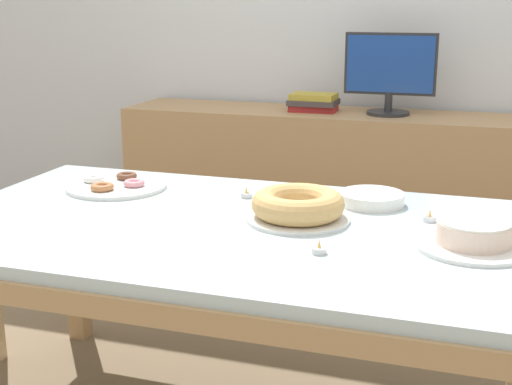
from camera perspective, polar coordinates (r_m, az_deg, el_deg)
name	(u,v)px	position (r m, az deg, el deg)	size (l,w,h in m)	color
wall_back	(352,14)	(3.72, 7.68, 14.00)	(8.00, 0.10, 2.60)	silver
dining_table	(235,247)	(2.14, -1.70, -4.37)	(1.85, 1.07, 0.72)	silver
sideboard	(335,197)	(3.56, 6.30, -0.33)	(2.09, 0.44, 0.84)	tan
computer_monitor	(390,74)	(3.40, 10.66, 9.29)	(0.42, 0.20, 0.38)	#262628
book_stack	(314,102)	(3.49, 4.62, 7.20)	(0.23, 0.18, 0.09)	maroon
cake_chocolate_round	(473,236)	(1.98, 17.00, -3.38)	(0.31, 0.31, 0.08)	white
cake_golden_bundt	(298,206)	(2.13, 3.37, -1.11)	(0.31, 0.31, 0.09)	white
pastry_platter	(116,185)	(2.55, -11.16, 0.59)	(0.35, 0.35, 0.04)	white
plate_stack	(372,199)	(2.33, 9.25, -0.48)	(0.21, 0.21, 0.04)	white
tealight_left_edge	(246,195)	(2.38, -0.78, -0.17)	(0.04, 0.04, 0.04)	silver
tealight_near_front	(319,250)	(1.87, 5.07, -4.59)	(0.04, 0.04, 0.04)	silver
tealight_near_cakes	(430,218)	(2.19, 13.72, -2.01)	(0.04, 0.04, 0.04)	silver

